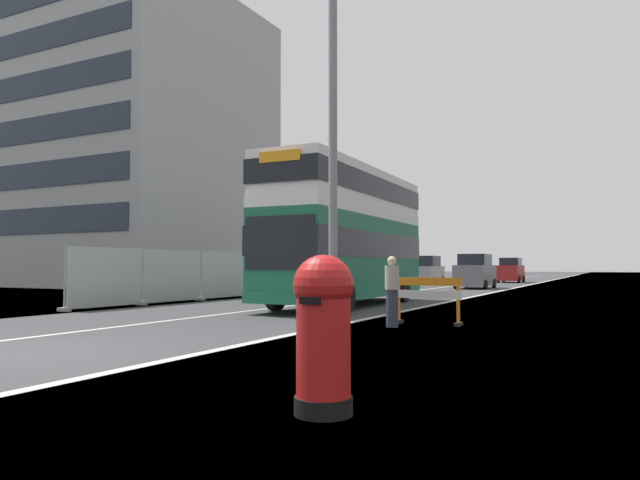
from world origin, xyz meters
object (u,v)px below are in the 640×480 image
Objects in this scene: car_receding_far at (511,271)px; red_pillar_postbox at (323,327)px; roadworks_barrier at (428,295)px; car_receding_mid at (427,271)px; pedestrian_at_kerb at (392,291)px; car_oncoming_near at (475,272)px; lamppost_foreground at (333,127)px; double_decker_bus at (348,234)px.

red_pillar_postbox is at bearing -82.82° from car_receding_far.
roadworks_barrier is 38.90m from car_receding_far.
red_pillar_postbox is 0.40× the size of car_receding_mid.
roadworks_barrier is 0.42× the size of car_receding_mid.
pedestrian_at_kerb reaches higher than roadworks_barrier.
roadworks_barrier is 0.41× the size of car_receding_far.
car_receding_mid is 9.58m from car_receding_far.
car_oncoming_near is 14.82m from car_receding_far.
lamppost_foreground reaches higher than roadworks_barrier.
lamppost_foreground is at bearing -103.43° from roadworks_barrier.
double_decker_bus is 2.61× the size of car_receding_mid.
car_receding_mid is (-11.06, 39.54, 0.17)m from red_pillar_postbox.
car_receding_mid reaches higher than car_oncoming_near.
red_pillar_postbox is 48.07m from car_receding_far.
car_receding_mid reaches higher than roadworks_barrier.
car_receding_mid is (-5.25, 6.67, -0.00)m from car_oncoming_near.
roadworks_barrier is at bearing 58.83° from pedestrian_at_kerb.
car_receding_mid is 2.35× the size of pedestrian_at_kerb.
car_oncoming_near is 2.60× the size of pedestrian_at_kerb.
pedestrian_at_kerb is (-2.27, 8.06, -0.01)m from red_pillar_postbox.
pedestrian_at_kerb is (-0.58, -0.97, 0.11)m from roadworks_barrier.
double_decker_bus reaches higher than car_receding_far.
double_decker_bus is 6.19× the size of roadworks_barrier.
double_decker_bus reaches higher than pedestrian_at_kerb.
pedestrian_at_kerb is (8.78, -31.48, -0.19)m from car_receding_mid.
lamppost_foreground is at bearing -83.24° from car_oncoming_near.
car_oncoming_near is at bearing 100.02° from red_pillar_postbox.
car_receding_far is at bearing 58.19° from car_receding_mid.
double_decker_bus is at bearing 122.86° from pedestrian_at_kerb.
car_oncoming_near is at bearing 99.80° from roadworks_barrier.
double_decker_bus is 25.67m from car_receding_mid.
double_decker_bus is 7.32m from roadworks_barrier.
roadworks_barrier is at bearing -48.89° from double_decker_bus.
car_receding_far is (-0.20, 14.82, -0.03)m from car_oncoming_near.
car_receding_mid is at bearing 107.07° from roadworks_barrier.
roadworks_barrier is 31.92m from car_receding_mid.
lamppost_foreground reaches higher than car_oncoming_near.
car_oncoming_near is at bearing 96.76° from lamppost_foreground.
car_receding_far is 2.42× the size of pedestrian_at_kerb.
pedestrian_at_kerb is (0.28, 2.65, -3.45)m from lamppost_foreground.
red_pillar_postbox is 41.06m from car_receding_mid.
car_oncoming_near reaches higher than car_receding_far.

